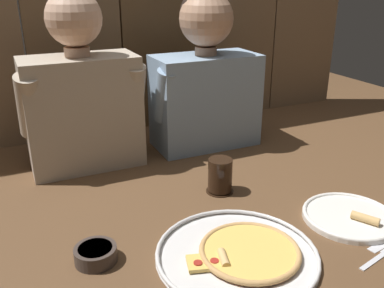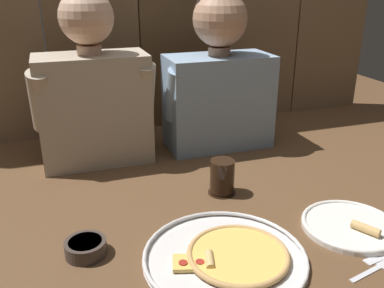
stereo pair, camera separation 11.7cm
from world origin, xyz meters
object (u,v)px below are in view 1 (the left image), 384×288
diner_left (81,89)px  diner_right (206,76)px  pizza_tray (241,253)px  dinner_plate (350,216)px  dipping_bowl (96,254)px  drinking_glass (220,176)px

diner_left → diner_right: (0.46, 0.00, 0.00)m
pizza_tray → dinner_plate: bearing=2.7°
dinner_plate → dipping_bowl: (-0.67, 0.11, 0.01)m
dinner_plate → diner_right: diner_right is taller
diner_right → pizza_tray: bearing=-109.6°
dinner_plate → diner_left: 0.91m
diner_left → pizza_tray: bearing=-72.4°
dinner_plate → diner_left: (-0.57, 0.66, 0.26)m
dinner_plate → dipping_bowl: 0.68m
drinking_glass → diner_right: diner_right is taller
diner_left → dinner_plate: bearing=-49.4°
drinking_glass → diner_left: 0.54m
drinking_glass → dipping_bowl: size_ratio=1.09×
diner_left → diner_right: size_ratio=1.02×
diner_left → diner_right: 0.46m
pizza_tray → diner_left: (-0.22, 0.68, 0.26)m
pizza_tray → diner_right: diner_right is taller
drinking_glass → diner_right: (0.13, 0.37, 0.22)m
pizza_tray → dipping_bowl: (-0.31, 0.13, 0.01)m
pizza_tray → drinking_glass: 0.33m
dinner_plate → drinking_glass: drinking_glass is taller
dipping_bowl → diner_left: 0.62m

